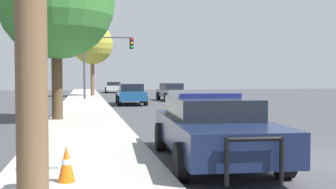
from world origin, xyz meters
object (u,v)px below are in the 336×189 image
object	(u,v)px
traffic_cone	(66,164)
tree_sidewalk_near	(56,1)
car_background_midblock	(131,94)
traffic_light	(105,54)
fire_hydrant	(37,163)
car_background_distant	(114,87)
tree_sidewalk_far	(92,44)
car_background_oncoming	(172,91)
police_car	(212,127)

from	to	relation	value
traffic_cone	tree_sidewalk_near	bearing A→B (deg)	94.23
car_background_midblock	tree_sidewalk_near	distance (m)	12.25
traffic_light	traffic_cone	size ratio (longest dim) A/B	8.47
fire_hydrant	traffic_light	size ratio (longest dim) A/B	0.15
car_background_distant	tree_sidewalk_far	xyz separation A→B (m)	(-2.70, -10.97, 4.28)
car_background_midblock	car_background_distant	xyz separation A→B (m)	(0.37, 22.73, -0.04)
car_background_oncoming	tree_sidewalk_near	xyz separation A→B (m)	(-7.91, -14.99, 4.20)
car_background_midblock	car_background_oncoming	size ratio (longest dim) A/B	1.12
car_background_midblock	traffic_cone	distance (m)	21.73
traffic_light	tree_sidewalk_near	world-z (taller)	tree_sidewalk_near
police_car	car_background_midblock	world-z (taller)	police_car
traffic_light	car_background_midblock	bearing A→B (deg)	-74.94
police_car	car_background_midblock	bearing A→B (deg)	-87.38
tree_sidewalk_far	car_background_distant	bearing A→B (deg)	76.17
police_car	fire_hydrant	bearing A→B (deg)	35.56
traffic_light	tree_sidewalk_near	distance (m)	16.55
traffic_cone	fire_hydrant	bearing A→B (deg)	-136.66
car_background_oncoming	police_car	bearing A→B (deg)	76.98
car_background_oncoming	traffic_cone	bearing A→B (deg)	71.24
traffic_light	traffic_cone	xyz separation A→B (m)	(-1.90, -27.02, -3.30)
traffic_light	car_background_oncoming	bearing A→B (deg)	-13.88
police_car	traffic_light	size ratio (longest dim) A/B	1.06
police_car	tree_sidewalk_near	world-z (taller)	tree_sidewalk_near
fire_hydrant	car_background_distant	size ratio (longest dim) A/B	0.16
tree_sidewalk_far	traffic_cone	world-z (taller)	tree_sidewalk_far
car_background_midblock	tree_sidewalk_far	bearing A→B (deg)	103.33
car_background_oncoming	tree_sidewalk_far	distance (m)	10.54
car_background_oncoming	car_background_distant	world-z (taller)	car_background_oncoming
car_background_distant	traffic_cone	size ratio (longest dim) A/B	7.83
car_background_oncoming	traffic_cone	xyz separation A→B (m)	(-7.12, -25.73, -0.30)
fire_hydrant	tree_sidewalk_far	xyz separation A→B (m)	(1.48, 33.62, 4.45)
fire_hydrant	traffic_light	xyz separation A→B (m)	(2.32, 27.41, 3.20)
tree_sidewalk_near	traffic_cone	xyz separation A→B (m)	(0.79, -10.73, -4.49)
tree_sidewalk_near	fire_hydrant	bearing A→B (deg)	-88.07
traffic_light	tree_sidewalk_near	xyz separation A→B (m)	(-2.69, -16.28, 1.19)
traffic_light	fire_hydrant	bearing A→B (deg)	-94.83
police_car	car_background_midblock	xyz separation A→B (m)	(0.39, 19.73, -0.01)
car_background_oncoming	tree_sidewalk_far	world-z (taller)	tree_sidewalk_far
police_car	tree_sidewalk_far	world-z (taller)	tree_sidewalk_far
traffic_light	car_background_midblock	size ratio (longest dim) A/B	1.07
tree_sidewalk_near	traffic_cone	world-z (taller)	tree_sidewalk_near
car_background_distant	tree_sidewalk_far	size ratio (longest dim) A/B	0.69
tree_sidewalk_far	car_background_oncoming	bearing A→B (deg)	-51.04
car_background_oncoming	tree_sidewalk_near	bearing A→B (deg)	58.89
police_car	car_background_midblock	distance (m)	19.74
tree_sidewalk_near	traffic_light	bearing A→B (deg)	80.62
police_car	traffic_cone	xyz separation A→B (m)	(-3.01, -1.73, -0.33)
traffic_cone	car_background_oncoming	bearing A→B (deg)	74.53
car_background_oncoming	traffic_cone	distance (m)	26.70
traffic_light	tree_sidewalk_far	size ratio (longest dim) A/B	0.74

